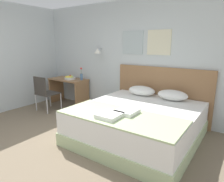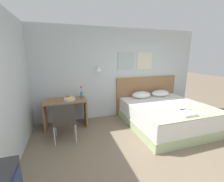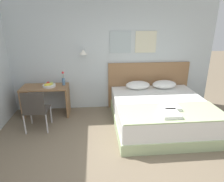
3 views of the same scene
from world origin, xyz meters
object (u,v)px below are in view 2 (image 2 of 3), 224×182
object	(u,v)px
pillow_left	(141,95)
folded_towel_mid_bed	(186,113)
throw_blanket	(184,112)
headboard	(146,95)
flower_vase	(81,94)
bed	(166,115)
desk_chair	(64,119)
folded_towel_near_foot	(181,108)
desk	(66,108)
fruit_bowl	(70,99)
pillow_right	(160,93)

from	to	relation	value
pillow_left	folded_towel_mid_bed	size ratio (longest dim) A/B	1.69
throw_blanket	headboard	bearing A→B (deg)	90.00
throw_blanket	flower_vase	size ratio (longest dim) A/B	5.74
bed	desk_chair	size ratio (longest dim) A/B	2.33
folded_towel_near_foot	flower_vase	size ratio (longest dim) A/B	0.98
desk	pillow_left	bearing A→B (deg)	0.75
throw_blanket	fruit_bowl	xyz separation A→B (m)	(-2.47, 1.32, 0.17)
desk	folded_towel_mid_bed	bearing A→B (deg)	-31.14
bed	headboard	size ratio (longest dim) A/B	0.98
bed	folded_towel_mid_bed	world-z (taller)	folded_towel_mid_bed
folded_towel_near_foot	folded_towel_mid_bed	xyz separation A→B (m)	(-0.12, -0.29, 0.00)
bed	pillow_left	size ratio (longest dim) A/B	3.48
throw_blanket	desk_chair	distance (m)	2.69
bed	fruit_bowl	xyz separation A→B (m)	(-2.47, 0.72, 0.48)
pillow_right	fruit_bowl	world-z (taller)	fruit_bowl
folded_towel_mid_bed	fruit_bowl	bearing A→B (deg)	148.34
desk_chair	flower_vase	xyz separation A→B (m)	(0.47, 0.85, 0.33)
pillow_right	desk	distance (m)	2.93
throw_blanket	flower_vase	xyz separation A→B (m)	(-2.15, 1.43, 0.25)
throw_blanket	desk	xyz separation A→B (m)	(-2.58, 1.36, -0.10)
headboard	folded_towel_near_foot	world-z (taller)	headboard
throw_blanket	desk	distance (m)	2.92
pillow_right	flower_vase	bearing A→B (deg)	179.02
flower_vase	folded_towel_mid_bed	bearing A→B (deg)	-37.50
pillow_left	desk	distance (m)	2.26
pillow_right	throw_blanket	distance (m)	1.44
fruit_bowl	flower_vase	distance (m)	0.35
folded_towel_mid_bed	bed	bearing A→B (deg)	83.27
throw_blanket	folded_towel_mid_bed	xyz separation A→B (m)	(-0.09, -0.15, 0.04)
bed	headboard	xyz separation A→B (m)	(0.00, 1.07, 0.30)
pillow_right	desk	size ratio (longest dim) A/B	0.55
pillow_left	flower_vase	bearing A→B (deg)	178.66
fruit_bowl	throw_blanket	bearing A→B (deg)	-28.19
bed	pillow_right	bearing A→B (deg)	66.89
pillow_left	throw_blanket	distance (m)	1.44
folded_towel_near_foot	desk_chair	xyz separation A→B (m)	(-2.66, 0.44, -0.12)
headboard	pillow_left	world-z (taller)	headboard
bed	throw_blanket	bearing A→B (deg)	-90.00
pillow_left	pillow_right	size ratio (longest dim) A/B	1.00
pillow_left	desk	size ratio (longest dim) A/B	0.55
bed	folded_towel_near_foot	xyz separation A→B (m)	(0.04, -0.46, 0.35)
pillow_right	flower_vase	xyz separation A→B (m)	(-2.48, 0.04, 0.16)
bed	fruit_bowl	bearing A→B (deg)	163.69
folded_towel_mid_bed	desk_chair	world-z (taller)	desk_chair
headboard	flower_vase	world-z (taller)	headboard
headboard	flower_vase	distance (m)	2.17
folded_towel_near_foot	bed	bearing A→B (deg)	94.43
bed	folded_towel_near_foot	world-z (taller)	folded_towel_near_foot
desk_chair	flower_vase	bearing A→B (deg)	60.80
pillow_left	folded_towel_near_foot	bearing A→B (deg)	-73.36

